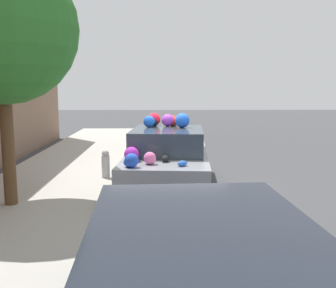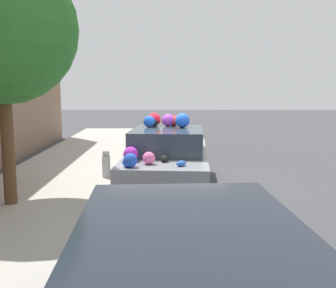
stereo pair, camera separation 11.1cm
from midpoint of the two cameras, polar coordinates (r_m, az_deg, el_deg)
name	(u,v)px [view 1 (the left image)]	position (r m, az deg, el deg)	size (l,w,h in m)	color
ground_plane	(167,189)	(9.16, -0.43, -6.61)	(60.00, 60.00, 0.00)	#424244
sidewalk_curb	(50,187)	(9.51, -17.02, -6.03)	(24.00, 3.20, 0.12)	#B2ADA3
street_tree	(1,28)	(8.02, -23.48, 15.15)	(2.80, 2.80, 4.70)	brown
fire_hydrant	(106,164)	(9.85, -9.36, -2.86)	(0.20, 0.20, 0.70)	#B2B2B7
art_car	(168,157)	(8.97, -0.37, -1.91)	(4.37, 2.06, 1.76)	gray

